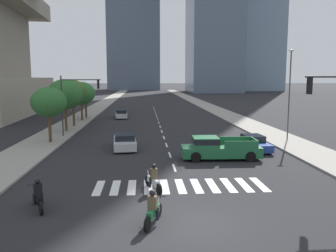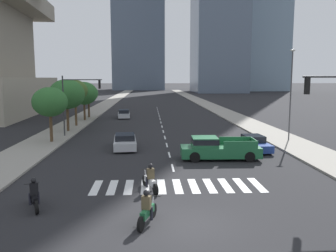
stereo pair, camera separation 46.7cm
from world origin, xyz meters
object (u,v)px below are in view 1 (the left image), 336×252
street_lamp_east (290,89)px  street_tree_fourth (81,93)px  sedan_silver_0 (125,142)px  sedan_blue_2 (253,143)px  sedan_silver_1 (121,114)px  motorcycle_trailing (38,197)px  street_tree_second (65,94)px  motorcycle_third (153,211)px  street_tree_fifth (86,93)px  pickup_truck (217,148)px  traffic_signal_far (76,95)px  street_tree_third (73,91)px  street_tree_nearest (49,102)px  motorcycle_lead (153,180)px

street_lamp_east → street_tree_fourth: 27.94m
sedan_silver_0 → sedan_blue_2: sedan_silver_0 is taller
sedan_silver_0 → sedan_silver_1: size_ratio=1.00×
street_lamp_east → street_tree_fourth: (-22.28, 16.83, -1.12)m
motorcycle_trailing → street_tree_second: bearing=-15.5°
motorcycle_third → street_tree_fifth: 39.75m
sedan_silver_1 → street_tree_fourth: street_tree_fourth is taller
pickup_truck → street_tree_second: size_ratio=1.02×
motorcycle_third → traffic_signal_far: size_ratio=0.33×
pickup_truck → street_tree_third: bearing=-50.8°
sedan_silver_1 → street_tree_second: (-5.18, -13.68, 3.62)m
motorcycle_trailing → traffic_signal_far: size_ratio=0.34×
traffic_signal_far → street_tree_nearest: (-1.81, -3.31, -0.47)m
motorcycle_lead → sedan_blue_2: 13.16m
motorcycle_third → traffic_signal_far: (-7.12, 21.78, 3.68)m
traffic_signal_far → pickup_truck: bearing=-40.9°
motorcycle_third → sedan_blue_2: size_ratio=0.47×
motorcycle_third → traffic_signal_far: traffic_signal_far is taller
pickup_truck → street_lamp_east: (8.32, 7.02, 4.17)m
motorcycle_lead → street_tree_third: 26.97m
motorcycle_lead → pickup_truck: size_ratio=0.37×
sedan_silver_1 → sedan_blue_2: size_ratio=1.11×
motorcycle_lead → traffic_signal_far: 19.27m
street_tree_third → street_tree_fourth: street_tree_third is taller
sedan_blue_2 → street_lamp_east: 7.53m
sedan_blue_2 → street_tree_nearest: street_tree_nearest is taller
street_tree_fourth → street_lamp_east: bearing=-37.1°
street_lamp_east → street_tree_second: size_ratio=1.48×
motorcycle_third → street_tree_nearest: street_tree_nearest is taller
motorcycle_trailing → sedan_silver_1: motorcycle_trailing is taller
street_lamp_east → traffic_signal_far: bearing=170.3°
sedan_blue_2 → sedan_silver_0: bearing=-100.7°
street_lamp_east → street_tree_second: (-22.28, 6.81, -0.79)m
traffic_signal_far → street_tree_fifth: bearing=96.1°
motorcycle_third → sedan_silver_1: motorcycle_third is taller
pickup_truck → street_tree_third: street_tree_third is taller
street_lamp_east → street_tree_second: street_lamp_east is taller
motorcycle_lead → sedan_silver_1: size_ratio=0.45×
street_tree_nearest → sedan_blue_2: bearing=-13.4°
street_tree_second → motorcycle_third: bearing=-70.4°
sedan_blue_2 → street_tree_third: 23.61m
pickup_truck → street_tree_third: (-13.96, 18.16, 3.62)m
pickup_truck → street_tree_fourth: size_ratio=1.10×
street_tree_second → sedan_silver_1: bearing=69.3°
motorcycle_trailing → pickup_truck: (10.23, 9.22, 0.23)m
motorcycle_lead → street_tree_fifth: size_ratio=0.45×
street_tree_second → street_tree_fourth: 10.02m
street_tree_fifth → pickup_truck: bearing=-63.0°
motorcycle_lead → street_tree_fifth: street_tree_fifth is taller
street_lamp_east → sedan_blue_2: bearing=-138.9°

